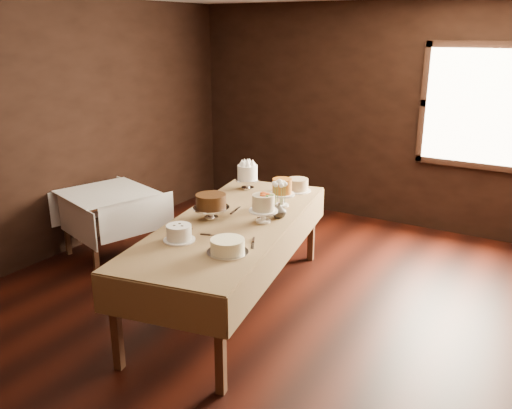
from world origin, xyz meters
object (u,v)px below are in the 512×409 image
object	(u,v)px
cake_chocolate	(211,207)
cake_flowers	(263,210)
flower_vase	(279,210)
cake_server_e	(185,228)
cake_server_c	(237,209)
cake_server_d	(273,215)
cake_server_a	(220,236)
cake_speckled	(298,185)
cake_caramel	(282,194)
cake_cream	(228,247)
cake_swirl	(179,233)
display_table	(232,228)
cake_server_b	(253,246)
side_table	(107,199)
cake_meringue	(247,178)

from	to	relation	value
cake_chocolate	cake_flowers	distance (m)	0.48
flower_vase	cake_server_e	bearing A→B (deg)	-130.33
cake_flowers	cake_server_c	xyz separation A→B (m)	(-0.39, 0.18, -0.11)
cake_server_d	flower_vase	world-z (taller)	flower_vase
cake_flowers	cake_server_a	size ratio (longest dim) A/B	1.12
flower_vase	cake_speckled	bearing A→B (deg)	106.19
cake_caramel	cake_cream	bearing A→B (deg)	-80.77
cake_chocolate	cake_server_a	world-z (taller)	cake_chocolate
flower_vase	cake_swirl	bearing A→B (deg)	-114.58
cake_speckled	cake_flowers	distance (m)	1.04
cake_swirl	cake_server_e	world-z (taller)	cake_swirl
display_table	cake_caramel	distance (m)	0.66
cake_flowers	cake_server_b	distance (m)	0.57
cake_server_e	cake_speckled	bearing A→B (deg)	79.09
cake_server_c	cake_server_e	distance (m)	0.67
cake_caramel	side_table	bearing A→B (deg)	-169.33
cake_swirl	cake_server_b	size ratio (longest dim) A/B	1.11
side_table	cake_cream	size ratio (longest dim) A/B	3.44
display_table	cake_chocolate	xyz separation A→B (m)	(-0.20, -0.04, 0.17)
cake_chocolate	cake_flowers	xyz separation A→B (m)	(0.45, 0.17, 0.01)
cake_server_c	cake_server_d	size ratio (longest dim) A/B	1.00
cake_flowers	cake_swirl	xyz separation A→B (m)	(-0.36, -0.73, -0.05)
cake_meringue	flower_vase	world-z (taller)	cake_meringue
cake_speckled	flower_vase	bearing A→B (deg)	-73.81
cake_flowers	cake_server_a	bearing A→B (deg)	-105.32
cake_server_b	flower_vase	size ratio (longest dim) A/B	1.74
cake_server_b	cake_swirl	bearing A→B (deg)	-97.51
cake_meringue	cake_flowers	world-z (taller)	cake_meringue
cake_swirl	cake_server_b	world-z (taller)	cake_swirl
cake_speckled	cake_cream	world-z (taller)	cake_speckled
cake_flowers	cake_server_c	world-z (taller)	cake_flowers
cake_speckled	cake_server_d	distance (m)	0.84
side_table	cake_speckled	world-z (taller)	cake_speckled
side_table	cake_flowers	bearing A→B (deg)	-3.06
cake_server_a	cake_server_e	size ratio (longest dim) A/B	1.00
cake_server_a	side_table	bearing A→B (deg)	144.16
cake_server_c	cake_speckled	bearing A→B (deg)	-25.85
cake_server_d	cake_server_e	bearing A→B (deg)	171.42
cake_swirl	cake_cream	distance (m)	0.48
cake_server_b	cake_server_e	distance (m)	0.71
cake_speckled	cake_swirl	size ratio (longest dim) A/B	1.06
cake_server_c	cake_server_d	bearing A→B (deg)	-98.98
cake_server_b	cake_server_d	distance (m)	0.75
side_table	cake_server_e	bearing A→B (deg)	-20.56
cake_speckled	cake_server_c	bearing A→B (deg)	-104.08
cake_meringue	cake_speckled	distance (m)	0.54
side_table	cake_cream	xyz separation A→B (m)	(2.19, -0.85, 0.21)
display_table	cake_chocolate	distance (m)	0.26
cake_server_c	cake_caramel	bearing A→B (deg)	-57.72
display_table	side_table	world-z (taller)	display_table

